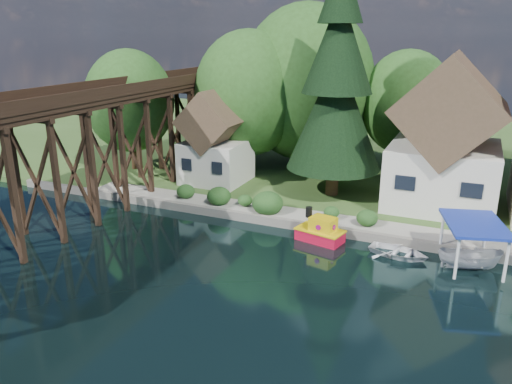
% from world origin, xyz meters
% --- Properties ---
extents(ground, '(140.00, 140.00, 0.00)m').
position_xyz_m(ground, '(0.00, 0.00, 0.00)').
color(ground, black).
rests_on(ground, ground).
extents(bank, '(140.00, 52.00, 0.50)m').
position_xyz_m(bank, '(0.00, 34.00, 0.25)').
color(bank, '#355321').
rests_on(bank, ground).
extents(seawall, '(60.00, 0.40, 0.62)m').
position_xyz_m(seawall, '(4.00, 8.00, 0.31)').
color(seawall, slate).
rests_on(seawall, ground).
extents(promenade, '(50.00, 2.60, 0.06)m').
position_xyz_m(promenade, '(6.00, 9.30, 0.53)').
color(promenade, gray).
rests_on(promenade, bank).
extents(trestle_bridge, '(4.12, 44.18, 9.30)m').
position_xyz_m(trestle_bridge, '(-16.00, 5.17, 5.35)').
color(trestle_bridge, black).
rests_on(trestle_bridge, ground).
extents(house_left, '(7.64, 8.64, 11.02)m').
position_xyz_m(house_left, '(7.00, 16.00, 5.14)').
color(house_left, silver).
rests_on(house_left, bank).
extents(shed, '(5.09, 5.40, 7.85)m').
position_xyz_m(shed, '(-11.00, 14.50, 3.83)').
color(shed, silver).
rests_on(shed, bank).
extents(bg_trees, '(49.90, 13.30, 10.57)m').
position_xyz_m(bg_trees, '(1.00, 21.25, 7.29)').
color(bg_trees, '#382314').
rests_on(bg_trees, bank).
extents(shrubs, '(15.76, 2.47, 1.70)m').
position_xyz_m(shrubs, '(-4.60, 9.26, 1.23)').
color(shrubs, '#193F16').
rests_on(shrubs, bank).
extents(conifer, '(7.22, 7.22, 17.78)m').
position_xyz_m(conifer, '(-0.96, 14.95, 9.06)').
color(conifer, '#382314').
rests_on(conifer, bank).
extents(tugboat, '(3.27, 2.25, 2.17)m').
position_xyz_m(tugboat, '(0.59, 6.78, 0.65)').
color(tugboat, red).
rests_on(tugboat, ground).
extents(boat_white_a, '(3.90, 3.09, 0.73)m').
position_xyz_m(boat_white_a, '(5.53, 6.48, 0.36)').
color(boat_white_a, white).
rests_on(boat_white_a, ground).
extents(boat_canopy, '(4.06, 5.01, 2.81)m').
position_xyz_m(boat_canopy, '(9.44, 6.37, 1.21)').
color(boat_canopy, silver).
rests_on(boat_canopy, ground).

